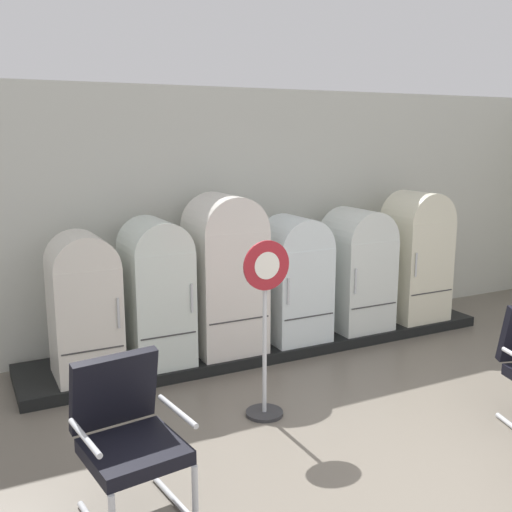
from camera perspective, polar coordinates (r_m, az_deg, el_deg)
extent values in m
cube|color=#6E665A|center=(4.61, 20.34, -20.25)|extent=(12.00, 10.00, 0.05)
cube|color=beige|center=(6.98, -1.26, 3.97)|extent=(11.76, 0.12, 2.85)
cube|color=#47443F|center=(6.91, -1.29, 12.85)|extent=(11.76, 0.07, 0.06)
cube|color=black|center=(6.75, 1.15, -8.28)|extent=(5.31, 0.95, 0.11)
cube|color=silver|center=(5.80, -15.97, -5.97)|extent=(0.60, 0.59, 1.06)
cylinder|color=silver|center=(5.67, -16.27, -0.86)|extent=(0.60, 0.58, 0.60)
cube|color=#383838|center=(5.59, -15.26, -8.69)|extent=(0.55, 0.01, 0.01)
cylinder|color=silver|center=(5.52, -12.98, -5.33)|extent=(0.02, 0.02, 0.28)
cube|color=silver|center=(6.00, -9.44, -4.70)|extent=(0.59, 0.69, 1.14)
cylinder|color=silver|center=(5.87, -9.62, 0.66)|extent=(0.59, 0.67, 0.59)
cube|color=#383838|center=(5.75, -8.31, -7.55)|extent=(0.54, 0.01, 0.01)
cylinder|color=silver|center=(5.71, -6.13, -4.02)|extent=(0.02, 0.02, 0.28)
cube|color=silver|center=(6.23, -2.98, -3.24)|extent=(0.71, 0.69, 1.28)
cylinder|color=silver|center=(6.10, -3.04, 2.60)|extent=(0.71, 0.68, 0.71)
cube|color=#383838|center=(5.99, -1.58, -6.15)|extent=(0.65, 0.01, 0.01)
cylinder|color=silver|center=(6.00, 0.98, -2.29)|extent=(0.02, 0.02, 0.28)
cube|color=white|center=(6.59, 3.69, -3.52)|extent=(0.65, 0.62, 1.04)
cylinder|color=white|center=(6.48, 3.75, 0.93)|extent=(0.65, 0.60, 0.65)
cube|color=#383838|center=(6.39, 5.10, -5.79)|extent=(0.60, 0.01, 0.01)
cylinder|color=silver|center=(6.16, 3.10, -3.39)|extent=(0.02, 0.02, 0.28)
cube|color=silver|center=(7.07, 9.56, -2.53)|extent=(0.67, 0.67, 1.06)
cylinder|color=silver|center=(6.96, 9.70, 1.70)|extent=(0.67, 0.66, 0.67)
cube|color=#383838|center=(6.86, 11.19, -4.68)|extent=(0.61, 0.01, 0.01)
cylinder|color=silver|center=(6.61, 9.48, -2.39)|extent=(0.02, 0.02, 0.28)
cube|color=beige|center=(7.56, 14.92, -1.23)|extent=(0.68, 0.61, 1.22)
cylinder|color=beige|center=(7.45, 15.17, 3.36)|extent=(0.68, 0.60, 0.68)
cube|color=#383838|center=(7.39, 16.42, -3.36)|extent=(0.62, 0.01, 0.01)
cylinder|color=silver|center=(7.11, 15.02, -0.81)|extent=(0.02, 0.02, 0.28)
cylinder|color=silver|center=(4.22, -7.77, -22.03)|extent=(0.12, 0.61, 0.04)
cylinder|color=silver|center=(3.91, -5.83, -21.70)|extent=(0.04, 0.04, 0.38)
cube|color=black|center=(3.91, -11.52, -17.80)|extent=(0.63, 0.62, 0.09)
cube|color=black|center=(4.03, -13.37, -12.32)|extent=(0.58, 0.24, 0.50)
cylinder|color=silver|center=(3.74, -16.02, -16.29)|extent=(0.10, 0.50, 0.04)
cylinder|color=silver|center=(3.93, -7.51, -14.43)|extent=(0.10, 0.50, 0.04)
cylinder|color=#2D2D30|center=(5.27, 0.81, -14.74)|extent=(0.32, 0.32, 0.03)
cylinder|color=silver|center=(5.01, 0.83, -8.01)|extent=(0.04, 0.04, 1.28)
cylinder|color=maroon|center=(4.81, 1.01, -0.90)|extent=(0.41, 0.02, 0.41)
cylinder|color=white|center=(4.80, 1.07, -0.93)|extent=(0.23, 0.00, 0.23)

